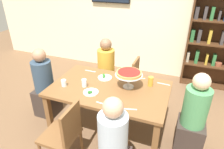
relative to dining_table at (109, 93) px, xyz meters
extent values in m
plane|color=brown|center=(0.00, 0.00, -0.65)|extent=(12.00, 12.00, 0.00)
cube|color=beige|center=(0.00, 2.20, 0.75)|extent=(8.00, 0.12, 2.80)
cube|color=brown|center=(0.00, 0.00, 0.07)|extent=(1.59, 0.97, 0.04)
cube|color=brown|center=(-0.73, -0.43, -0.30)|extent=(0.07, 0.07, 0.70)
cube|color=brown|center=(0.73, -0.43, -0.30)|extent=(0.07, 0.07, 0.70)
cube|color=brown|center=(-0.73, 0.43, -0.30)|extent=(0.07, 0.07, 0.70)
cube|color=brown|center=(0.73, 0.43, -0.30)|extent=(0.07, 0.07, 0.70)
cube|color=#4C2D19|center=(0.91, 1.98, 0.45)|extent=(0.03, 0.30, 2.20)
cube|color=#4C2D19|center=(1.44, 2.12, 0.45)|extent=(1.10, 0.02, 2.20)
cube|color=#4C2D19|center=(1.44, 1.98, -0.64)|extent=(1.04, 0.28, 0.02)
cube|color=#4C2D19|center=(1.44, 1.98, -0.20)|extent=(1.04, 0.28, 0.02)
cube|color=#4C2D19|center=(1.44, 1.98, 0.24)|extent=(1.04, 0.28, 0.02)
cube|color=#4C2D19|center=(1.44, 1.98, 0.68)|extent=(1.04, 0.28, 0.02)
cube|color=#B2A88E|center=(0.97, 1.98, -0.09)|extent=(0.05, 0.11, 0.20)
cube|color=#2D6B38|center=(1.13, 1.98, -0.06)|extent=(0.06, 0.13, 0.26)
cube|color=#B7932D|center=(1.32, 1.98, -0.08)|extent=(0.04, 0.13, 0.21)
cube|color=#2D6B38|center=(1.45, 1.98, -0.08)|extent=(0.06, 0.13, 0.23)
cylinder|color=brown|center=(1.55, 1.98, -0.16)|extent=(0.13, 0.13, 0.06)
cube|color=#2D6B38|center=(0.97, 1.98, 0.37)|extent=(0.07, 0.13, 0.23)
cube|color=#3D3838|center=(1.10, 1.98, 0.38)|extent=(0.06, 0.13, 0.25)
cube|color=#B7932D|center=(1.28, 1.98, 0.38)|extent=(0.05, 0.13, 0.26)
cube|color=#3D3838|center=(1.50, 1.98, 0.38)|extent=(0.06, 0.13, 0.25)
cube|color=#3D3838|center=(0.97, 1.98, 0.80)|extent=(0.07, 0.13, 0.22)
cube|color=#3D3838|center=(1.12, 1.98, 0.81)|extent=(0.05, 0.13, 0.23)
cube|color=#2D6B38|center=(1.24, 1.98, 0.81)|extent=(0.06, 0.13, 0.23)
cube|color=#3D3838|center=(1.36, 1.98, 0.78)|extent=(0.04, 0.12, 0.17)
cylinder|color=silver|center=(0.35, -0.79, 0.05)|extent=(0.30, 0.30, 0.50)
sphere|color=tan|center=(0.35, -0.79, 0.40)|extent=(0.20, 0.20, 0.20)
cube|color=#382D28|center=(-0.38, 0.80, -0.43)|extent=(0.34, 0.34, 0.45)
cylinder|color=gold|center=(-0.38, 0.80, 0.05)|extent=(0.30, 0.30, 0.50)
sphere|color=#846047|center=(-0.38, 0.80, 0.40)|extent=(0.20, 0.20, 0.20)
cube|color=#382D28|center=(-1.11, 0.00, -0.43)|extent=(0.34, 0.34, 0.45)
cylinder|color=#33475B|center=(-1.11, 0.00, 0.05)|extent=(0.30, 0.30, 0.50)
sphere|color=#A87A5B|center=(-1.11, 0.00, 0.40)|extent=(0.20, 0.20, 0.20)
cube|color=#382D28|center=(1.11, 0.02, -0.43)|extent=(0.34, 0.34, 0.45)
cylinder|color=#4C935B|center=(1.11, 0.02, 0.05)|extent=(0.30, 0.30, 0.50)
sphere|color=beige|center=(1.11, 0.02, 0.40)|extent=(0.20, 0.20, 0.20)
cube|color=brown|center=(0.35, 0.75, -0.22)|extent=(0.40, 0.40, 0.04)
cube|color=brown|center=(0.17, 0.75, 0.01)|extent=(0.04, 0.36, 0.42)
cylinder|color=brown|center=(0.53, 0.92, -0.45)|extent=(0.04, 0.04, 0.41)
cylinder|color=brown|center=(0.53, 0.57, -0.45)|extent=(0.04, 0.04, 0.41)
cylinder|color=brown|center=(0.18, 0.92, -0.45)|extent=(0.04, 0.04, 0.41)
cylinder|color=brown|center=(0.18, 0.57, -0.45)|extent=(0.04, 0.04, 0.41)
cube|color=brown|center=(-0.33, -0.75, -0.22)|extent=(0.40, 0.40, 0.04)
cube|color=brown|center=(-0.15, -0.75, 0.01)|extent=(0.04, 0.36, 0.42)
cylinder|color=brown|center=(-0.51, -0.57, -0.45)|extent=(0.04, 0.04, 0.41)
cylinder|color=brown|center=(-0.16, -0.57, -0.45)|extent=(0.04, 0.04, 0.41)
cylinder|color=silver|center=(0.24, 0.10, 0.09)|extent=(0.15, 0.15, 0.01)
cylinder|color=silver|center=(0.24, 0.10, 0.19)|extent=(0.03, 0.03, 0.17)
cylinder|color=silver|center=(0.24, 0.10, 0.28)|extent=(0.37, 0.37, 0.01)
cylinder|color=tan|center=(0.24, 0.10, 0.30)|extent=(0.34, 0.34, 0.04)
cylinder|color=maroon|center=(0.24, 0.10, 0.32)|extent=(0.30, 0.30, 0.00)
cylinder|color=white|center=(-0.18, -0.21, 0.09)|extent=(0.20, 0.20, 0.01)
sphere|color=#2D7028|center=(-0.18, -0.25, 0.12)|extent=(0.04, 0.04, 0.04)
sphere|color=#2D7028|center=(-0.16, -0.24, 0.12)|extent=(0.04, 0.04, 0.04)
cylinder|color=white|center=(-0.16, 0.22, 0.09)|extent=(0.21, 0.21, 0.01)
sphere|color=#2D7028|center=(-0.17, 0.20, 0.12)|extent=(0.04, 0.04, 0.04)
sphere|color=#2D7028|center=(-0.19, 0.26, 0.12)|extent=(0.04, 0.04, 0.04)
sphere|color=#2D7028|center=(-0.17, 0.23, 0.12)|extent=(0.04, 0.04, 0.04)
cylinder|color=gold|center=(0.51, 0.25, 0.15)|extent=(0.07, 0.07, 0.13)
cylinder|color=white|center=(-0.60, -0.19, 0.13)|extent=(0.07, 0.07, 0.09)
cylinder|color=white|center=(-0.33, -0.10, 0.14)|extent=(0.07, 0.07, 0.11)
cube|color=silver|center=(0.31, 0.40, 0.09)|extent=(0.18, 0.06, 0.00)
cube|color=silver|center=(-0.46, 0.35, 0.09)|extent=(0.18, 0.02, 0.00)
cube|color=silver|center=(0.39, -0.37, 0.09)|extent=(0.18, 0.06, 0.00)
cube|color=silver|center=(0.07, -0.38, 0.09)|extent=(0.18, 0.03, 0.00)
cube|color=silver|center=(0.68, 0.36, 0.09)|extent=(0.18, 0.03, 0.00)
camera|label=1|loc=(0.87, -2.17, 1.51)|focal=32.13mm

